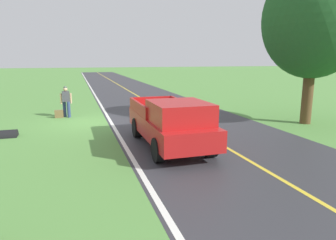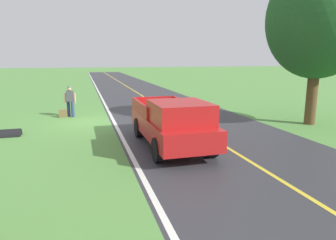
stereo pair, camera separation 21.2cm
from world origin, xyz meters
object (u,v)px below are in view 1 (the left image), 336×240
pickup_truck_passing (171,122)px  hitchhiker_walking (66,100)px  tree_far_side_near (314,20)px  suitcase_carried (59,114)px

pickup_truck_passing → hitchhiker_walking: bearing=-62.6°
tree_far_side_near → suitcase_carried: bearing=-23.6°
hitchhiker_walking → pickup_truck_passing: size_ratio=0.32×
suitcase_carried → pickup_truck_passing: size_ratio=0.08×
hitchhiker_walking → pickup_truck_passing: (-3.83, 7.39, -0.01)m
suitcase_carried → tree_far_side_near: bearing=64.5°
suitcase_carried → pickup_truck_passing: bearing=28.2°
hitchhiker_walking → suitcase_carried: size_ratio=3.80×
hitchhiker_walking → tree_far_side_near: (-11.64, 5.35, 4.08)m
suitcase_carried → tree_far_side_near: tree_far_side_near is taller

